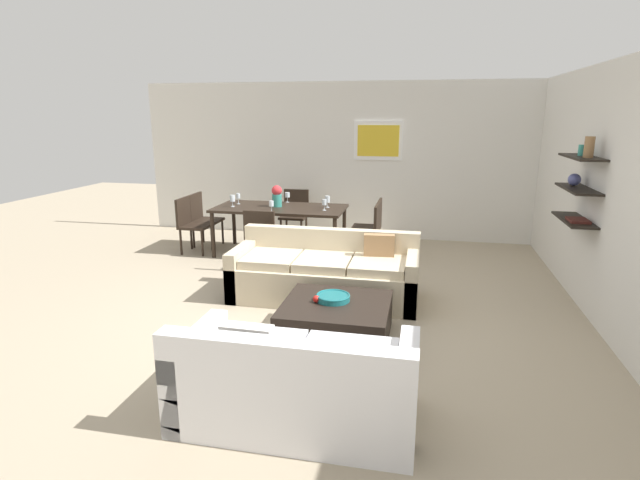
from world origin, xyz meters
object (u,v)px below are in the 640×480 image
object	(u,v)px
decorative_bowl	(333,297)
coffee_table	(336,321)
dining_table	(280,211)
dining_chair_foot	(262,236)
wine_glass_right_far	(327,199)
wine_glass_foot	(271,204)
wine_glass_left_far	(238,196)
dining_chair_right_far	(372,223)
wine_glass_left_near	(232,199)
dining_chair_left_far	(203,216)
dining_chair_left_near	(190,221)
dining_chair_right_near	(369,230)
apple_on_coffee_table	(316,299)
sofa_beige	(326,274)
loveseat_white	(296,384)
centerpiece_vase	(277,196)
wine_glass_head	(287,195)
wine_glass_right_near	(324,203)
dining_chair_head	(295,212)

from	to	relation	value
decorative_bowl	coffee_table	bearing A→B (deg)	-55.06
dining_table	dining_chair_foot	size ratio (longest dim) A/B	2.29
wine_glass_right_far	wine_glass_foot	size ratio (longest dim) A/B	1.04
decorative_bowl	wine_glass_left_far	world-z (taller)	wine_glass_left_far
dining_chair_right_far	wine_glass_left_near	world-z (taller)	wine_glass_left_near
dining_chair_left_far	wine_glass_left_far	size ratio (longest dim) A/B	5.07
dining_chair_left_near	dining_chair_right_near	world-z (taller)	same
dining_chair_right_near	wine_glass_right_far	xyz separation A→B (m)	(-0.68, 0.35, 0.37)
apple_on_coffee_table	wine_glass_right_far	size ratio (longest dim) A/B	0.39
sofa_beige	apple_on_coffee_table	xyz separation A→B (m)	(0.13, -1.13, 0.12)
coffee_table	apple_on_coffee_table	world-z (taller)	apple_on_coffee_table
dining_table	wine_glass_right_far	xyz separation A→B (m)	(0.73, 0.12, 0.19)
dining_table	apple_on_coffee_table	bearing A→B (deg)	-67.29
apple_on_coffee_table	dining_chair_right_near	size ratio (longest dim) A/B	0.08
dining_chair_left_far	decorative_bowl	bearing A→B (deg)	-47.55
apple_on_coffee_table	dining_chair_left_near	bearing A→B (deg)	134.46
coffee_table	decorative_bowl	distance (m)	0.23
dining_chair_foot	decorative_bowl	bearing A→B (deg)	-54.50
apple_on_coffee_table	wine_glass_left_far	world-z (taller)	wine_glass_left_far
dining_chair_right_near	wine_glass_right_far	size ratio (longest dim) A/B	4.89
loveseat_white	dining_chair_right_near	distance (m)	4.03
sofa_beige	centerpiece_vase	bearing A→B (deg)	122.28
coffee_table	dining_chair_left_near	world-z (taller)	dining_chair_left_near
centerpiece_vase	wine_glass_left_far	bearing A→B (deg)	172.26
sofa_beige	loveseat_white	bearing A→B (deg)	-83.65
decorative_bowl	wine_glass_foot	world-z (taller)	wine_glass_foot
wine_glass_head	wine_glass_right_far	size ratio (longest dim) A/B	0.91
wine_glass_left_far	dining_chair_right_near	bearing A→B (deg)	-9.16
apple_on_coffee_table	wine_glass_head	bearing A→B (deg)	109.99
dining_chair_left_far	dining_table	bearing A→B (deg)	-8.96
decorative_bowl	wine_glass_right_near	size ratio (longest dim) A/B	2.01
apple_on_coffee_table	wine_glass_left_far	xyz separation A→B (m)	(-1.94, 3.02, 0.46)
dining_table	decorative_bowl	bearing A→B (deg)	-64.15
wine_glass_right_near	dining_chair_right_near	bearing A→B (deg)	-8.34
sofa_beige	wine_glass_right_near	bearing A→B (deg)	102.07
wine_glass_left_far	loveseat_white	bearing A→B (deg)	-64.47
apple_on_coffee_table	dining_table	size ratio (longest dim) A/B	0.04
decorative_bowl	dining_chair_head	size ratio (longest dim) A/B	0.38
sofa_beige	dining_chair_right_far	distance (m)	2.03
coffee_table	wine_glass_foot	size ratio (longest dim) A/B	5.94
wine_glass_right_near	dining_table	bearing A→B (deg)	170.46
wine_glass_right_near	dining_chair_left_near	bearing A→B (deg)	-177.32
dining_chair_left_near	wine_glass_left_far	xyz separation A→B (m)	(0.68, 0.35, 0.37)
dining_chair_right_far	centerpiece_vase	xyz separation A→B (m)	(-1.47, -0.19, 0.42)
wine_glass_left_far	dining_chair_head	bearing A→B (deg)	46.88
sofa_beige	wine_glass_foot	world-z (taller)	wine_glass_foot
dining_chair_head	centerpiece_vase	xyz separation A→B (m)	(-0.06, -0.87, 0.42)
apple_on_coffee_table	dining_chair_right_far	size ratio (longest dim) A/B	0.08
wine_glass_head	centerpiece_vase	world-z (taller)	centerpiece_vase
loveseat_white	wine_glass_head	size ratio (longest dim) A/B	10.33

